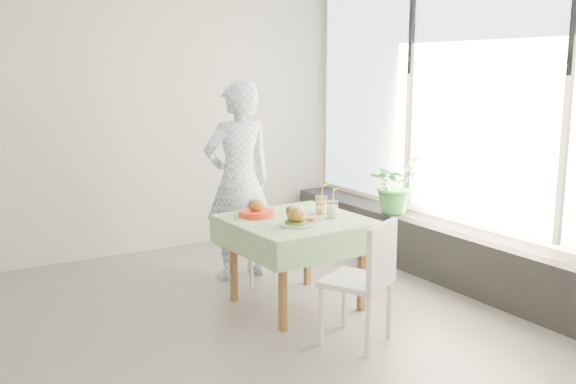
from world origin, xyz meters
TOP-DOWN VIEW (x-y plane):
  - floor at (0.00, 0.00)m, footprint 6.00×6.00m
  - wall_back at (0.00, 2.50)m, footprint 6.00×0.02m
  - wall_front at (0.00, -2.50)m, footprint 6.00×0.02m
  - wall_right at (3.00, 0.00)m, footprint 0.02×5.00m
  - window_pane at (2.97, 0.00)m, footprint 0.01×4.80m
  - window_ledge at (2.80, 0.00)m, footprint 0.40×4.80m
  - cafe_table at (1.23, 0.27)m, footprint 1.08×1.08m
  - chair_far at (1.22, 1.10)m, footprint 0.49×0.49m
  - chair_near at (1.22, -0.57)m, footprint 0.57×0.57m
  - diner at (1.17, 1.19)m, footprint 0.68×0.45m
  - main_dish at (1.12, 0.07)m, footprint 0.33×0.33m
  - juice_cup_orange at (1.51, 0.33)m, footprint 0.10×0.10m
  - juice_cup_lemonade at (1.49, 0.15)m, footprint 0.10×0.10m
  - second_dish at (0.99, 0.52)m, footprint 0.30×0.30m
  - potted_plant at (2.76, 0.86)m, footprint 0.64×0.60m

SIDE VIEW (x-z plane):
  - floor at x=0.00m, z-range 0.00..0.00m
  - chair_far at x=1.22m, z-range -0.15..0.65m
  - window_ledge at x=2.80m, z-range 0.00..0.50m
  - chair_near at x=1.22m, z-range -0.17..0.73m
  - cafe_table at x=1.23m, z-range 0.09..0.83m
  - second_dish at x=0.99m, z-range 0.71..0.86m
  - potted_plant at x=2.76m, z-range 0.50..1.08m
  - main_dish at x=1.12m, z-range 0.71..0.88m
  - juice_cup_lemonade at x=1.49m, z-range 0.67..0.95m
  - juice_cup_orange at x=1.51m, z-range 0.66..0.96m
  - diner at x=1.17m, z-range 0.00..1.84m
  - wall_back at x=0.00m, z-range 0.00..2.80m
  - wall_front at x=0.00m, z-range 0.00..2.80m
  - wall_right at x=3.00m, z-range 0.00..2.80m
  - window_pane at x=2.97m, z-range 0.56..2.74m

